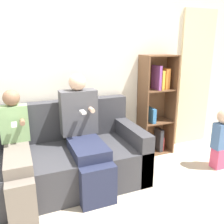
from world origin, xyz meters
The scene contains 8 objects.
ground_plane centered at (0.00, 0.00, 0.00)m, with size 14.00×14.00×0.00m, color beige.
back_wall centered at (0.00, 1.03, 1.27)m, with size 10.00×0.06×2.55m.
curtain_panel centered at (2.24, 0.98, 1.03)m, with size 0.58×0.04×2.05m.
couch centered at (-0.10, 0.55, 0.29)m, with size 2.13×0.90×0.90m.
adult_seated centered at (0.30, 0.46, 0.63)m, with size 0.42×0.84×1.24m.
child_seated centered at (-0.41, 0.41, 0.55)m, with size 0.29×0.86×1.10m.
toddler_standing centered at (2.00, 0.12, 0.42)m, with size 0.23×0.18×0.78m.
bookshelf centered at (1.49, 0.87, 0.71)m, with size 0.48×0.30×1.42m.
Camera 1 is at (-0.35, -1.93, 1.55)m, focal length 38.00 mm.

